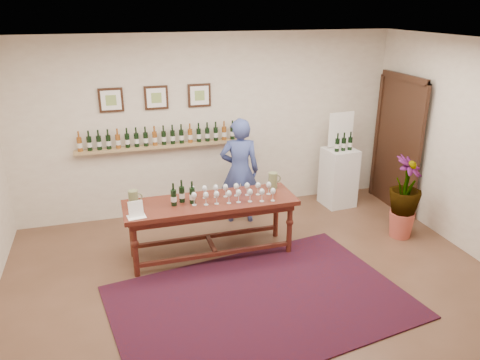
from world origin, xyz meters
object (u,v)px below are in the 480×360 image
object	(u,v)px
display_pedestal	(338,177)
person	(240,171)
potted_plant	(405,198)
tasting_table	(211,209)

from	to	relation	value
display_pedestal	person	size ratio (longest dim) A/B	0.59
person	potted_plant	bearing A→B (deg)	163.57
display_pedestal	person	distance (m)	1.79
tasting_table	person	xyz separation A→B (m)	(0.67, 0.93, 0.14)
tasting_table	potted_plant	world-z (taller)	potted_plant
display_pedestal	person	bearing A→B (deg)	-175.82
display_pedestal	person	xyz separation A→B (m)	(-1.75, -0.13, 0.33)
display_pedestal	potted_plant	size ratio (longest dim) A/B	0.93
tasting_table	person	distance (m)	1.15
tasting_table	potted_plant	distance (m)	2.77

